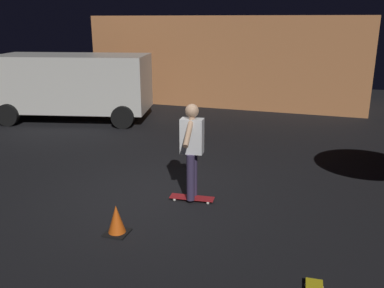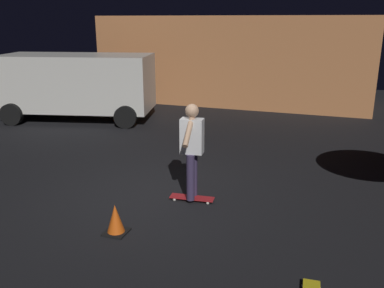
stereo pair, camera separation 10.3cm
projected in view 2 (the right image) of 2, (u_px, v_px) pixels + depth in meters
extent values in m
plane|color=black|center=(152.00, 195.00, 7.53)|extent=(28.00, 28.00, 0.00)
cube|color=#C67A47|center=(235.00, 59.00, 15.90)|extent=(9.97, 3.47, 3.19)
cube|color=silver|center=(78.00, 82.00, 12.94)|extent=(4.92, 2.92, 1.70)
cube|color=black|center=(7.00, 70.00, 13.06)|extent=(0.46, 1.71, 0.64)
cylinder|color=black|center=(12.00, 114.00, 12.41)|extent=(0.69, 0.37, 0.66)
cylinder|color=black|center=(41.00, 102.00, 14.30)|extent=(0.69, 0.37, 0.66)
cylinder|color=black|center=(126.00, 117.00, 12.08)|extent=(0.69, 0.37, 0.66)
cylinder|color=black|center=(140.00, 104.00, 13.96)|extent=(0.69, 0.37, 0.66)
cube|color=#AD1E23|center=(192.00, 198.00, 7.28)|extent=(0.80, 0.27, 0.02)
sphere|color=silver|center=(210.00, 199.00, 7.30)|extent=(0.05, 0.05, 0.05)
sphere|color=silver|center=(208.00, 203.00, 7.15)|extent=(0.05, 0.05, 0.05)
sphere|color=silver|center=(177.00, 196.00, 7.44)|extent=(0.05, 0.05, 0.05)
sphere|color=silver|center=(174.00, 200.00, 7.28)|extent=(0.05, 0.05, 0.05)
sphere|color=silver|center=(304.00, 286.00, 4.93)|extent=(0.05, 0.05, 0.05)
sphere|color=silver|center=(319.00, 288.00, 4.88)|extent=(0.05, 0.05, 0.05)
cylinder|color=#382D4C|center=(193.00, 173.00, 7.26)|extent=(0.14, 0.14, 0.82)
cylinder|color=#382D4C|center=(190.00, 178.00, 7.06)|extent=(0.14, 0.14, 0.82)
cube|color=white|center=(192.00, 136.00, 6.96)|extent=(0.40, 0.25, 0.60)
sphere|color=tan|center=(192.00, 111.00, 6.83)|extent=(0.23, 0.23, 0.23)
cylinder|color=tan|center=(195.00, 124.00, 7.12)|extent=(0.14, 0.55, 0.46)
cylinder|color=tan|center=(189.00, 131.00, 6.71)|extent=(0.14, 0.55, 0.46)
cube|color=black|center=(116.00, 232.00, 6.20)|extent=(0.34, 0.34, 0.03)
cone|color=#EA5914|center=(115.00, 219.00, 6.14)|extent=(0.28, 0.28, 0.46)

